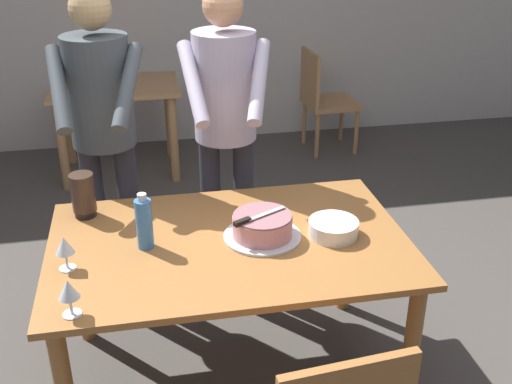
{
  "coord_description": "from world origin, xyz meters",
  "views": [
    {
      "loc": [
        -0.32,
        -2.28,
        2.1
      ],
      "look_at": [
        0.15,
        0.15,
        0.9
      ],
      "focal_mm": 43.2,
      "sensor_mm": 36.0,
      "label": 1
    }
  ],
  "objects_px": {
    "water_bottle": "(144,223)",
    "person_cutting_cake": "(225,115)",
    "wine_glass_far": "(68,290)",
    "hurricane_lamp": "(83,195)",
    "plate_stack": "(333,228)",
    "background_chair_0": "(323,97)",
    "cake_knife": "(249,219)",
    "background_table": "(116,105)",
    "wine_glass_near": "(64,246)",
    "cake_on_platter": "(263,227)",
    "main_dining_table": "(230,261)",
    "person_standing_beside": "(102,121)"
  },
  "relations": [
    {
      "from": "cake_on_platter",
      "to": "water_bottle",
      "type": "bearing_deg",
      "value": 177.77
    },
    {
      "from": "plate_stack",
      "to": "background_table",
      "type": "bearing_deg",
      "value": 110.42
    },
    {
      "from": "water_bottle",
      "to": "person_cutting_cake",
      "type": "xyz_separation_m",
      "value": [
        0.45,
        0.69,
        0.21
      ]
    },
    {
      "from": "main_dining_table",
      "to": "person_standing_beside",
      "type": "relative_size",
      "value": 0.9
    },
    {
      "from": "cake_on_platter",
      "to": "cake_knife",
      "type": "bearing_deg",
      "value": -152.47
    },
    {
      "from": "cake_on_platter",
      "to": "wine_glass_far",
      "type": "height_order",
      "value": "wine_glass_far"
    },
    {
      "from": "main_dining_table",
      "to": "person_standing_beside",
      "type": "bearing_deg",
      "value": 125.33
    },
    {
      "from": "person_cutting_cake",
      "to": "background_chair_0",
      "type": "bearing_deg",
      "value": 60.35
    },
    {
      "from": "wine_glass_far",
      "to": "background_chair_0",
      "type": "bearing_deg",
      "value": 59.15
    },
    {
      "from": "hurricane_lamp",
      "to": "wine_glass_near",
      "type": "bearing_deg",
      "value": -96.0
    },
    {
      "from": "cake_on_platter",
      "to": "wine_glass_near",
      "type": "xyz_separation_m",
      "value": [
        -0.81,
        -0.09,
        0.05
      ]
    },
    {
      "from": "person_standing_beside",
      "to": "cake_on_platter",
      "type": "bearing_deg",
      "value": -47.94
    },
    {
      "from": "wine_glass_near",
      "to": "person_standing_beside",
      "type": "relative_size",
      "value": 0.08
    },
    {
      "from": "cake_knife",
      "to": "background_chair_0",
      "type": "bearing_deg",
      "value": 67.18
    },
    {
      "from": "plate_stack",
      "to": "background_chair_0",
      "type": "height_order",
      "value": "background_chair_0"
    },
    {
      "from": "wine_glass_far",
      "to": "hurricane_lamp",
      "type": "bearing_deg",
      "value": 89.42
    },
    {
      "from": "main_dining_table",
      "to": "wine_glass_far",
      "type": "distance_m",
      "value": 0.78
    },
    {
      "from": "wine_glass_near",
      "to": "water_bottle",
      "type": "relative_size",
      "value": 0.58
    },
    {
      "from": "plate_stack",
      "to": "water_bottle",
      "type": "xyz_separation_m",
      "value": [
        -0.81,
        0.06,
        0.08
      ]
    },
    {
      "from": "water_bottle",
      "to": "background_chair_0",
      "type": "distance_m",
      "value": 3.18
    },
    {
      "from": "plate_stack",
      "to": "background_chair_0",
      "type": "distance_m",
      "value": 2.91
    },
    {
      "from": "background_chair_0",
      "to": "background_table",
      "type": "bearing_deg",
      "value": -174.97
    },
    {
      "from": "main_dining_table",
      "to": "plate_stack",
      "type": "bearing_deg",
      "value": -5.19
    },
    {
      "from": "plate_stack",
      "to": "wine_glass_near",
      "type": "bearing_deg",
      "value": -177.17
    },
    {
      "from": "plate_stack",
      "to": "person_cutting_cake",
      "type": "distance_m",
      "value": 0.88
    },
    {
      "from": "main_dining_table",
      "to": "wine_glass_far",
      "type": "xyz_separation_m",
      "value": [
        -0.63,
        -0.41,
        0.21
      ]
    },
    {
      "from": "cake_knife",
      "to": "plate_stack",
      "type": "relative_size",
      "value": 1.13
    },
    {
      "from": "background_table",
      "to": "main_dining_table",
      "type": "bearing_deg",
      "value": -78.58
    },
    {
      "from": "hurricane_lamp",
      "to": "person_standing_beside",
      "type": "relative_size",
      "value": 0.12
    },
    {
      "from": "plate_stack",
      "to": "water_bottle",
      "type": "distance_m",
      "value": 0.81
    },
    {
      "from": "wine_glass_near",
      "to": "wine_glass_far",
      "type": "distance_m",
      "value": 0.31
    },
    {
      "from": "cake_knife",
      "to": "background_table",
      "type": "distance_m",
      "value": 2.7
    },
    {
      "from": "wine_glass_near",
      "to": "hurricane_lamp",
      "type": "distance_m",
      "value": 0.45
    },
    {
      "from": "wine_glass_near",
      "to": "person_cutting_cake",
      "type": "xyz_separation_m",
      "value": [
        0.76,
        0.8,
        0.22
      ]
    },
    {
      "from": "water_bottle",
      "to": "plate_stack",
      "type": "bearing_deg",
      "value": -3.98
    },
    {
      "from": "main_dining_table",
      "to": "background_chair_0",
      "type": "distance_m",
      "value": 3.01
    },
    {
      "from": "main_dining_table",
      "to": "cake_on_platter",
      "type": "relative_size",
      "value": 4.54
    },
    {
      "from": "wine_glass_far",
      "to": "background_table",
      "type": "bearing_deg",
      "value": 87.95
    },
    {
      "from": "plate_stack",
      "to": "person_cutting_cake",
      "type": "bearing_deg",
      "value": 115.67
    },
    {
      "from": "main_dining_table",
      "to": "wine_glass_near",
      "type": "bearing_deg",
      "value": -171.75
    },
    {
      "from": "plate_stack",
      "to": "wine_glass_far",
      "type": "xyz_separation_m",
      "value": [
        -1.08,
        -0.37,
        0.07
      ]
    },
    {
      "from": "cake_knife",
      "to": "person_standing_beside",
      "type": "bearing_deg",
      "value": 128.01
    },
    {
      "from": "cake_knife",
      "to": "water_bottle",
      "type": "xyz_separation_m",
      "value": [
        -0.44,
        0.05,
        -0.0
      ]
    },
    {
      "from": "main_dining_table",
      "to": "hurricane_lamp",
      "type": "bearing_deg",
      "value": 150.41
    },
    {
      "from": "main_dining_table",
      "to": "plate_stack",
      "type": "height_order",
      "value": "plate_stack"
    },
    {
      "from": "water_bottle",
      "to": "person_cutting_cake",
      "type": "relative_size",
      "value": 0.15
    },
    {
      "from": "wine_glass_far",
      "to": "background_table",
      "type": "height_order",
      "value": "wine_glass_far"
    },
    {
      "from": "cake_on_platter",
      "to": "background_table",
      "type": "height_order",
      "value": "cake_on_platter"
    },
    {
      "from": "water_bottle",
      "to": "wine_glass_near",
      "type": "bearing_deg",
      "value": -160.39
    },
    {
      "from": "hurricane_lamp",
      "to": "main_dining_table",
      "type": "bearing_deg",
      "value": -29.59
    }
  ]
}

